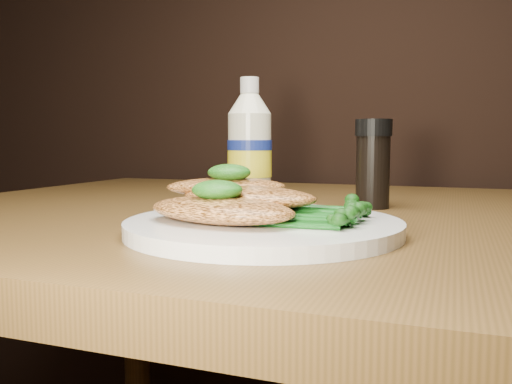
% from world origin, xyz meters
% --- Properties ---
extents(plate, '(0.26, 0.26, 0.01)m').
position_xyz_m(plate, '(-0.05, 0.87, 0.76)').
color(plate, white).
rests_on(plate, dining_table).
extents(chicken_front, '(0.16, 0.11, 0.02)m').
position_xyz_m(chicken_front, '(-0.08, 0.83, 0.78)').
color(chicken_front, '#E69049').
rests_on(chicken_front, plate).
extents(chicken_mid, '(0.15, 0.09, 0.02)m').
position_xyz_m(chicken_mid, '(-0.07, 0.87, 0.78)').
color(chicken_mid, '#E69049').
rests_on(chicken_mid, plate).
extents(chicken_back, '(0.14, 0.11, 0.02)m').
position_xyz_m(chicken_back, '(-0.10, 0.90, 0.79)').
color(chicken_back, '#E69049').
rests_on(chicken_back, plate).
extents(pesto_front, '(0.06, 0.06, 0.02)m').
position_xyz_m(pesto_front, '(-0.08, 0.83, 0.79)').
color(pesto_front, '#07330A').
rests_on(pesto_front, chicken_front).
extents(pesto_back, '(0.06, 0.06, 0.02)m').
position_xyz_m(pesto_back, '(-0.10, 0.90, 0.81)').
color(pesto_back, '#07330A').
rests_on(pesto_back, chicken_back).
extents(broccolini_bundle, '(0.15, 0.13, 0.02)m').
position_xyz_m(broccolini_bundle, '(-0.01, 0.87, 0.77)').
color(broccolini_bundle, '#125415').
rests_on(broccolini_bundle, plate).
extents(mayo_bottle, '(0.08, 0.08, 0.17)m').
position_xyz_m(mayo_bottle, '(-0.15, 1.09, 0.84)').
color(mayo_bottle, '#F0EECB').
rests_on(mayo_bottle, dining_table).
extents(pepper_grinder, '(0.05, 0.05, 0.12)m').
position_xyz_m(pepper_grinder, '(0.02, 1.10, 0.81)').
color(pepper_grinder, black).
rests_on(pepper_grinder, dining_table).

